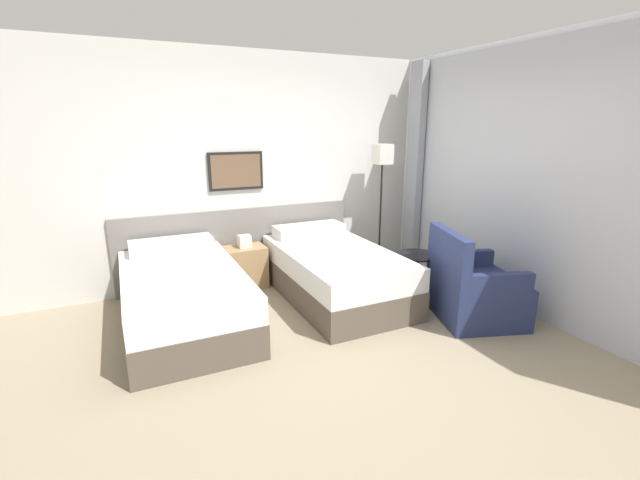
{
  "coord_description": "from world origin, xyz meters",
  "views": [
    {
      "loc": [
        -1.54,
        -2.89,
        1.88
      ],
      "look_at": [
        0.31,
        1.04,
        0.7
      ],
      "focal_mm": 24.0,
      "sensor_mm": 36.0,
      "label": 1
    }
  ],
  "objects_px": {
    "nightstand": "(246,266)",
    "floor_lamp": "(382,168)",
    "armchair": "(473,291)",
    "bed_near_door": "(184,297)",
    "bed_near_window": "(335,272)",
    "side_table": "(416,268)"
  },
  "relations": [
    {
      "from": "nightstand",
      "to": "floor_lamp",
      "type": "bearing_deg",
      "value": -2.82
    },
    {
      "from": "nightstand",
      "to": "floor_lamp",
      "type": "relative_size",
      "value": 0.38
    },
    {
      "from": "nightstand",
      "to": "armchair",
      "type": "distance_m",
      "value": 2.55
    },
    {
      "from": "bed_near_door",
      "to": "armchair",
      "type": "bearing_deg",
      "value": -22.37
    },
    {
      "from": "bed_near_window",
      "to": "floor_lamp",
      "type": "height_order",
      "value": "floor_lamp"
    },
    {
      "from": "nightstand",
      "to": "bed_near_window",
      "type": "bearing_deg",
      "value": -41.88
    },
    {
      "from": "nightstand",
      "to": "armchair",
      "type": "height_order",
      "value": "armchair"
    },
    {
      "from": "bed_near_window",
      "to": "armchair",
      "type": "xyz_separation_m",
      "value": [
        0.99,
        -1.08,
        -0.0
      ]
    },
    {
      "from": "nightstand",
      "to": "floor_lamp",
      "type": "xyz_separation_m",
      "value": [
        1.81,
        -0.09,
        1.08
      ]
    },
    {
      "from": "bed_near_door",
      "to": "floor_lamp",
      "type": "height_order",
      "value": "floor_lamp"
    },
    {
      "from": "armchair",
      "to": "side_table",
      "type": "bearing_deg",
      "value": 36.2
    },
    {
      "from": "bed_near_door",
      "to": "floor_lamp",
      "type": "xyz_separation_m",
      "value": [
        2.62,
        0.64,
        1.05
      ]
    },
    {
      "from": "side_table",
      "to": "floor_lamp",
      "type": "bearing_deg",
      "value": 78.71
    },
    {
      "from": "floor_lamp",
      "to": "side_table",
      "type": "distance_m",
      "value": 1.46
    },
    {
      "from": "bed_near_door",
      "to": "nightstand",
      "type": "bearing_deg",
      "value": 41.88
    },
    {
      "from": "nightstand",
      "to": "bed_near_door",
      "type": "bearing_deg",
      "value": -138.12
    },
    {
      "from": "nightstand",
      "to": "armchair",
      "type": "relative_size",
      "value": 0.62
    },
    {
      "from": "bed_near_door",
      "to": "floor_lamp",
      "type": "relative_size",
      "value": 1.16
    },
    {
      "from": "bed_near_door",
      "to": "floor_lamp",
      "type": "distance_m",
      "value": 2.89
    },
    {
      "from": "bed_near_door",
      "to": "armchair",
      "type": "height_order",
      "value": "armchair"
    },
    {
      "from": "bed_near_window",
      "to": "side_table",
      "type": "distance_m",
      "value": 0.9
    },
    {
      "from": "bed_near_door",
      "to": "side_table",
      "type": "relative_size",
      "value": 3.7
    }
  ]
}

